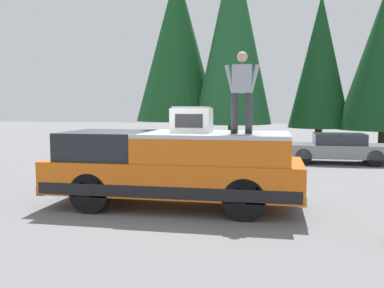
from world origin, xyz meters
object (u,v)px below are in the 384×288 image
parked_car_grey (337,148)px  pickup_truck (175,167)px  compressor_unit (192,120)px  person_on_truck_bed (242,90)px

parked_car_grey → pickup_truck: bearing=150.6°
compressor_unit → pickup_truck: bearing=87.8°
pickup_truck → parked_car_grey: bearing=-29.4°
pickup_truck → person_on_truck_bed: 2.23m
pickup_truck → compressor_unit: (-0.02, -0.39, 1.05)m
parked_car_grey → compressor_unit: bearing=152.8°
person_on_truck_bed → parked_car_grey: 8.97m
parked_car_grey → person_on_truck_bed: bearing=159.4°
pickup_truck → parked_car_grey: 9.28m
pickup_truck → compressor_unit: compressor_unit is taller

